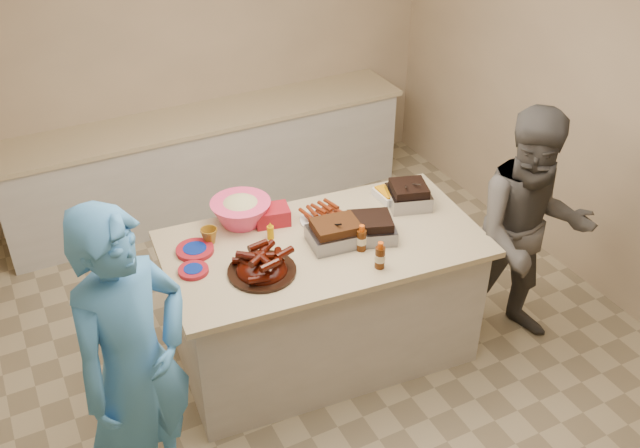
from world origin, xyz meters
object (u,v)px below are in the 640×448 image
island (323,352)px  roasting_pan (408,205)px  bbq_bottle_a (379,267)px  bbq_bottle_b (361,250)px  mustard_bottle (271,238)px  plastic_cup (210,242)px  rib_platter (262,272)px  coleslaw_bowl (242,222)px  guest_gray (509,332)px

island → roasting_pan: roasting_pan is taller
roasting_pan → bbq_bottle_a: (-0.53, -0.51, 0.00)m
roasting_pan → bbq_bottle_b: (-0.54, -0.31, 0.00)m
roasting_pan → bbq_bottle_b: 0.62m
mustard_bottle → plastic_cup: 0.38m
rib_platter → roasting_pan: size_ratio=1.52×
island → coleslaw_bowl: coleslaw_bowl is taller
island → bbq_bottle_b: bbq_bottle_b is taller
roasting_pan → island: bearing=-152.2°
island → guest_gray: island is taller
coleslaw_bowl → plastic_cup: (-0.26, -0.12, 0.00)m
island → plastic_cup: size_ratio=18.49×
coleslaw_bowl → bbq_bottle_b: coleslaw_bowl is taller
plastic_cup → mustard_bottle: bearing=-20.5°
plastic_cup → roasting_pan: bearing=-7.7°
roasting_pan → mustard_bottle: 0.99m
coleslaw_bowl → bbq_bottle_a: bearing=-56.0°
island → plastic_cup: bearing=158.8°
coleslaw_bowl → bbq_bottle_b: bearing=-48.6°
rib_platter → guest_gray: bearing=-9.8°
bbq_bottle_a → island: bearing=114.2°
rib_platter → plastic_cup: rib_platter is taller
bbq_bottle_a → bbq_bottle_b: same height
plastic_cup → bbq_bottle_a: bearing=-40.7°
coleslaw_bowl → guest_gray: size_ratio=0.22×
rib_platter → roasting_pan: rib_platter is taller
plastic_cup → guest_gray: 2.27m
bbq_bottle_b → guest_gray: (1.13, -0.24, -0.94)m
bbq_bottle_a → coleslaw_bowl: bearing=124.0°
rib_platter → bbq_bottle_a: bearing=-22.5°
island → bbq_bottle_b: (0.16, -0.18, 0.94)m
plastic_cup → coleslaw_bowl: bearing=24.8°
island → coleslaw_bowl: (-0.38, 0.43, 0.94)m
bbq_bottle_a → guest_gray: (1.12, -0.04, -0.94)m
bbq_bottle_a → guest_gray: 1.46m
bbq_bottle_a → rib_platter: bearing=157.5°
bbq_bottle_b → plastic_cup: bbq_bottle_b is taller
island → mustard_bottle: (-0.28, 0.18, 0.94)m
bbq_bottle_b → plastic_cup: 0.94m
island → roasting_pan: 1.18m
mustard_bottle → plastic_cup: bearing=159.5°
coleslaw_bowl → plastic_cup: bearing=-155.2°
roasting_pan → bbq_bottle_a: 0.74m
bbq_bottle_b → guest_gray: 1.49m
roasting_pan → mustard_bottle: mustard_bottle is taller
island → coleslaw_bowl: size_ratio=5.09×
coleslaw_bowl → mustard_bottle: 0.27m
island → plastic_cup: 1.18m
bbq_bottle_b → plastic_cup: size_ratio=1.65×
island → bbq_bottle_a: size_ratio=11.19×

